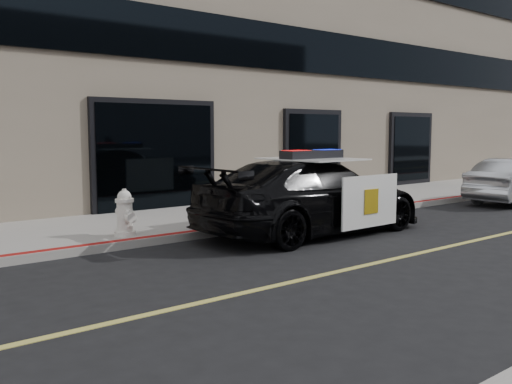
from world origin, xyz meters
TOP-DOWN VIEW (x-y plane):
  - ground at (0.00, 0.00)m, footprint 120.00×120.00m
  - sidewalk_n at (0.00, 5.25)m, footprint 60.00×3.50m
  - building_n at (0.00, 10.50)m, footprint 60.00×7.00m
  - police_car at (0.07, 2.50)m, footprint 2.47×5.29m
  - fire_hydrant at (-3.34, 3.95)m, footprint 0.40×0.55m

SIDE VIEW (x-z plane):
  - ground at x=0.00m, z-range 0.00..0.00m
  - sidewalk_n at x=0.00m, z-range 0.00..0.15m
  - fire_hydrant at x=-3.34m, z-range 0.12..1.00m
  - police_car at x=0.07m, z-range -0.09..1.63m
  - building_n at x=0.00m, z-range 0.00..12.00m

